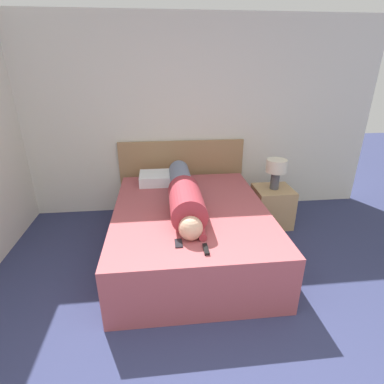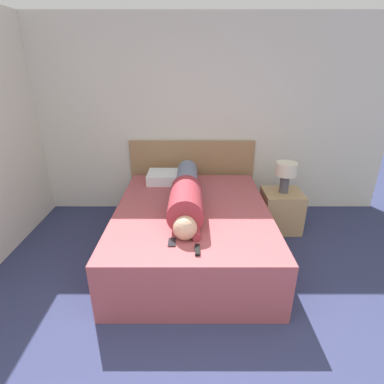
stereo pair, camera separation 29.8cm
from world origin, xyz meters
name	(u,v)px [view 1 (the left image)]	position (x,y,z in m)	size (l,w,h in m)	color
wall_back	(182,120)	(0.00, 3.42, 1.30)	(5.41, 0.06, 2.60)	silver
bed	(190,231)	(-0.02, 2.17, 0.29)	(1.63, 2.06, 0.58)	#A84C51
headboard	(182,176)	(-0.02, 3.35, 0.51)	(1.75, 0.04, 1.03)	#A37A51
nightstand	(272,206)	(1.13, 2.74, 0.26)	(0.48, 0.45, 0.52)	tan
table_lamp	(276,169)	(1.13, 2.74, 0.78)	(0.26, 0.26, 0.39)	#4C4C51
person_lying	(184,195)	(-0.08, 2.19, 0.73)	(0.34, 1.63, 0.34)	tan
pillow_near_headboard	(159,178)	(-0.34, 2.94, 0.64)	(0.50, 0.38, 0.13)	white
tv_remote	(206,249)	(0.03, 1.36, 0.59)	(0.04, 0.15, 0.02)	black
cell_phone	(179,243)	(-0.19, 1.48, 0.58)	(0.06, 0.13, 0.01)	black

